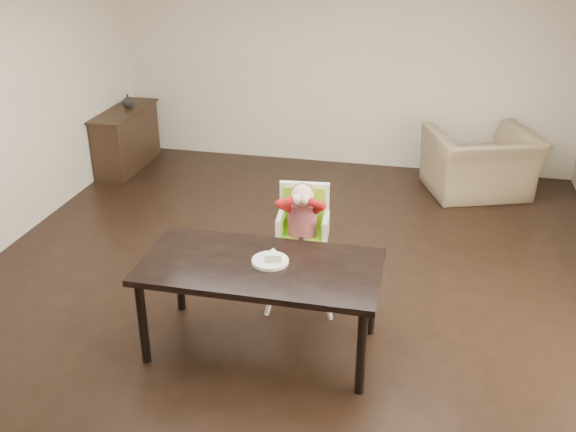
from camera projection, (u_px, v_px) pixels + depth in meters
name	position (u px, v px, depth m)	size (l,w,h in m)	color
ground	(284.00, 295.00, 5.78)	(7.00, 7.00, 0.00)	black
room_walls	(284.00, 93.00, 4.99)	(6.02, 7.02, 2.71)	beige
dining_table	(261.00, 273.00, 4.82)	(1.80, 0.90, 0.75)	black
high_chair	(303.00, 219.00, 5.41)	(0.51, 0.51, 1.12)	white
plate	(271.00, 259.00, 4.79)	(0.33, 0.33, 0.08)	white
armchair	(481.00, 153.00, 7.67)	(1.20, 0.78, 1.05)	#95815E
sideboard	(127.00, 139.00, 8.54)	(0.44, 1.26, 0.79)	black
vase	(128.00, 101.00, 8.48)	(0.16, 0.17, 0.16)	#99999E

